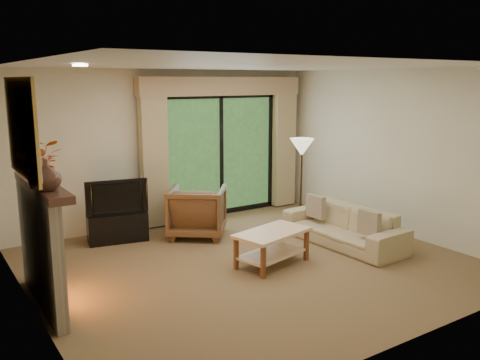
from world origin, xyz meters
TOP-DOWN VIEW (x-y plane):
  - floor at (0.00, 0.00)m, footprint 5.50×5.50m
  - ceiling at (0.00, 0.00)m, footprint 5.50×5.50m
  - wall_back at (0.00, 2.50)m, footprint 5.00×0.00m
  - wall_front at (0.00, -2.50)m, footprint 5.00×0.00m
  - wall_left at (-2.75, 0.00)m, footprint 0.00×5.00m
  - wall_right at (2.75, 0.00)m, footprint 0.00×5.00m
  - fireplace at (-2.63, 0.20)m, footprint 0.24×1.70m
  - mirror at (-2.71, 0.20)m, footprint 0.07×1.45m
  - sliding_door at (1.00, 2.45)m, footprint 2.26×0.10m
  - curtain_left at (-0.35, 2.34)m, footprint 0.45×0.18m
  - curtain_right at (2.35, 2.34)m, footprint 0.45×0.18m
  - cornice at (1.00, 2.36)m, footprint 3.20×0.24m
  - media_console at (-1.16, 1.95)m, footprint 0.94×0.56m
  - tv at (-1.16, 1.95)m, footprint 0.93×0.29m
  - armchair at (-0.01, 1.52)m, footprint 1.20×1.21m
  - sofa at (1.61, -0.07)m, footprint 0.83×1.95m
  - pillow_near at (1.54, -0.63)m, footprint 0.10×0.35m
  - pillow_far at (1.54, 0.48)m, footprint 0.11×0.36m
  - coffee_table at (0.21, -0.16)m, footprint 1.13×0.79m
  - floor_lamp at (1.71, 1.04)m, footprint 0.44×0.44m
  - vase at (-2.61, -0.25)m, footprint 0.35×0.35m
  - branches at (-2.61, -0.07)m, footprint 0.54×0.51m

SIDE VIEW (x-z plane):
  - floor at x=0.00m, z-range 0.00..0.00m
  - media_console at x=-1.16m, z-range 0.00..0.44m
  - coffee_table at x=0.21m, z-range 0.00..0.46m
  - sofa at x=1.61m, z-range 0.00..0.56m
  - armchair at x=-0.01m, z-range 0.00..0.79m
  - pillow_near at x=1.54m, z-range 0.30..0.65m
  - pillow_far at x=1.54m, z-range 0.30..0.66m
  - fireplace at x=-2.63m, z-range 0.00..1.37m
  - tv at x=-1.16m, z-range 0.44..0.97m
  - floor_lamp at x=1.71m, z-range 0.00..1.49m
  - sliding_door at x=1.00m, z-range 0.02..2.18m
  - curtain_left at x=-0.35m, z-range 0.02..2.38m
  - curtain_right at x=2.35m, z-range 0.02..2.38m
  - wall_back at x=0.00m, z-range -1.20..3.80m
  - wall_front at x=0.00m, z-range -1.20..3.80m
  - wall_left at x=-2.75m, z-range -1.20..3.80m
  - wall_right at x=2.75m, z-range -1.20..3.80m
  - vase at x=-2.61m, z-range 1.37..1.67m
  - branches at x=-2.61m, z-range 1.37..1.86m
  - mirror at x=-2.71m, z-range 1.44..2.46m
  - cornice at x=1.00m, z-range 2.16..2.48m
  - ceiling at x=0.00m, z-range 2.60..2.60m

